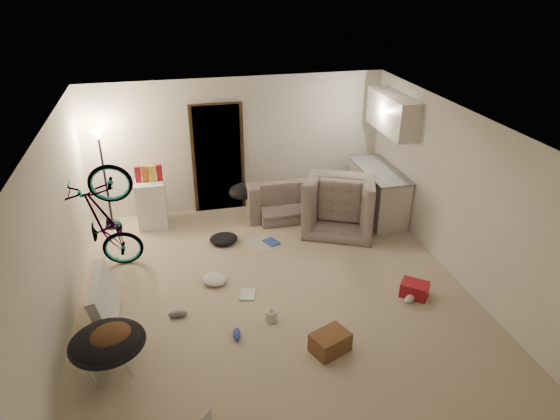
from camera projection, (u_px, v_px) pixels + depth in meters
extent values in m
cube|color=#BCAB91|center=(275.00, 293.00, 7.23)|extent=(5.50, 6.00, 0.02)
cube|color=white|center=(274.00, 125.00, 6.10)|extent=(5.50, 6.00, 0.02)
cube|color=silver|center=(239.00, 144.00, 9.29)|extent=(5.50, 0.02, 2.50)
cube|color=silver|center=(356.00, 381.00, 4.04)|extent=(5.50, 0.02, 2.50)
cube|color=silver|center=(54.00, 240.00, 6.09)|extent=(0.02, 6.00, 2.50)
cube|color=silver|center=(459.00, 196.00, 7.23)|extent=(0.02, 6.00, 2.50)
cube|color=black|center=(218.00, 159.00, 9.27)|extent=(0.85, 0.10, 2.04)
cube|color=#372613|center=(218.00, 159.00, 9.24)|extent=(0.97, 0.04, 2.10)
cylinder|color=black|center=(113.00, 226.00, 9.03)|extent=(0.28, 0.28, 0.03)
cylinder|color=black|center=(106.00, 183.00, 8.65)|extent=(0.04, 0.04, 1.70)
cone|color=#FFE0A5|center=(98.00, 135.00, 8.27)|extent=(0.24, 0.24, 0.18)
cube|color=beige|center=(378.00, 193.00, 9.27)|extent=(0.60, 1.50, 0.88)
cube|color=gray|center=(380.00, 170.00, 9.06)|extent=(0.64, 1.54, 0.04)
cube|color=beige|center=(393.00, 113.00, 8.62)|extent=(0.38, 1.40, 0.65)
imported|color=#373E37|center=(294.00, 199.00, 9.43)|extent=(1.85, 0.73, 0.54)
imported|color=#373E37|center=(341.00, 205.00, 8.95)|extent=(1.53, 1.46, 0.78)
imported|color=black|center=(110.00, 242.00, 7.57)|extent=(1.85, 0.86, 1.05)
cube|color=white|center=(152.00, 203.00, 8.91)|extent=(0.53, 0.53, 0.86)
cube|color=maroon|center=(138.00, 175.00, 8.62)|extent=(0.10, 0.07, 0.30)
cube|color=#B55116|center=(145.00, 174.00, 8.64)|extent=(0.11, 0.09, 0.30)
cube|color=gold|center=(152.00, 174.00, 8.67)|extent=(0.11, 0.08, 0.30)
cube|color=maroon|center=(159.00, 173.00, 8.69)|extent=(0.11, 0.08, 0.30)
cylinder|color=silver|center=(111.00, 359.00, 5.74)|extent=(0.57, 0.57, 0.40)
ellipsoid|color=black|center=(107.00, 343.00, 5.63)|extent=(0.80, 0.80, 0.34)
torus|color=black|center=(107.00, 343.00, 5.63)|extent=(0.86, 0.86, 0.06)
ellipsoid|color=#50311B|center=(110.00, 336.00, 5.56)|extent=(0.61, 0.58, 0.22)
ellipsoid|color=black|center=(244.00, 191.00, 9.11)|extent=(0.61, 0.52, 0.28)
cube|color=silver|center=(104.00, 301.00, 6.49)|extent=(0.29, 1.04, 0.69)
cube|color=brown|center=(330.00, 342.00, 6.09)|extent=(0.54, 0.47, 0.26)
cube|color=maroon|center=(414.00, 289.00, 7.12)|extent=(0.46, 0.45, 0.22)
cylinder|color=beige|center=(271.00, 316.00, 6.63)|extent=(0.16, 0.16, 0.16)
cone|color=beige|center=(271.00, 309.00, 6.58)|extent=(0.09, 0.09, 0.07)
cube|color=#B6B4A8|center=(262.00, 244.00, 8.46)|extent=(0.55, 0.62, 0.01)
cube|color=#2E46A8|center=(271.00, 242.00, 8.51)|extent=(0.29, 0.32, 0.03)
cube|color=silver|center=(247.00, 295.00, 7.16)|extent=(0.28, 0.32, 0.03)
ellipsoid|color=#2E46A8|center=(268.00, 220.00, 9.14)|extent=(0.31, 0.15, 0.11)
ellipsoid|color=#2E46A8|center=(237.00, 334.00, 6.35)|extent=(0.13, 0.25, 0.09)
ellipsoid|color=slate|center=(178.00, 314.00, 6.71)|extent=(0.27, 0.13, 0.10)
ellipsoid|color=white|center=(411.00, 298.00, 7.03)|extent=(0.28, 0.23, 0.10)
ellipsoid|color=black|center=(224.00, 239.00, 8.48)|extent=(0.52, 0.46, 0.15)
ellipsoid|color=silver|center=(214.00, 279.00, 7.42)|extent=(0.51, 0.50, 0.12)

